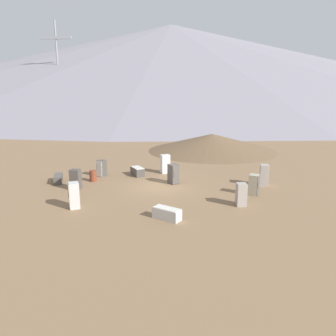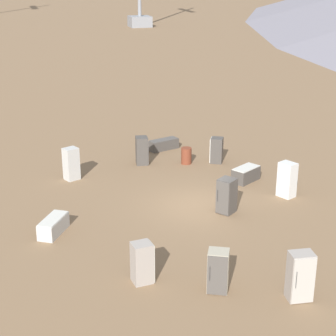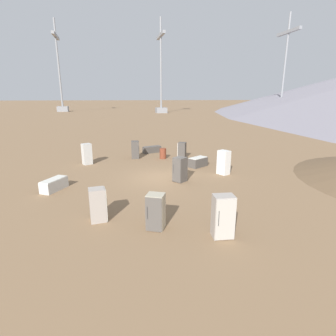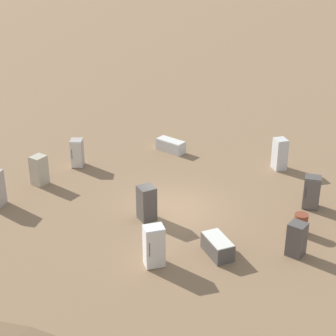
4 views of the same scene
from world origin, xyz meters
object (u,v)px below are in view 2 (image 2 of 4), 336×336
discarded_fridge_4 (227,196)px  rusty_barrel (186,156)px  discarded_fridge_2 (287,180)px  discarded_fridge_10 (300,276)px  discarded_fridge_9 (246,174)px  discarded_fridge_0 (164,144)px  discarded_fridge_5 (53,226)px  discarded_fridge_7 (71,164)px  discarded_fridge_3 (142,151)px  discarded_fridge_8 (218,271)px  discarded_fridge_6 (142,263)px  discarded_fridge_1 (216,150)px

discarded_fridge_4 → rusty_barrel: bearing=-39.5°
discarded_fridge_2 → discarded_fridge_10: size_ratio=1.00×
discarded_fridge_4 → discarded_fridge_9: bearing=-73.0°
discarded_fridge_10 → discarded_fridge_4: bearing=-85.7°
discarded_fridge_0 → discarded_fridge_5: discarded_fridge_5 is taller
discarded_fridge_5 → discarded_fridge_7: discarded_fridge_7 is taller
discarded_fridge_2 → discarded_fridge_3: (6.34, 5.48, -0.07)m
discarded_fridge_8 → rusty_barrel: discarded_fridge_8 is taller
discarded_fridge_6 → discarded_fridge_7: bearing=179.6°
discarded_fridge_8 → rusty_barrel: size_ratio=1.65×
discarded_fridge_5 → discarded_fridge_4: bearing=-149.4°
discarded_fridge_0 → discarded_fridge_1: 3.73m
discarded_fridge_8 → discarded_fridge_10: discarded_fridge_10 is taller
discarded_fridge_0 → discarded_fridge_8: size_ratio=1.27×
discarded_fridge_2 → discarded_fridge_5: (-0.85, 10.96, -0.50)m
discarded_fridge_5 → discarded_fridge_1: bearing=-115.5°
discarded_fridge_4 → discarded_fridge_6: bearing=95.8°
discarded_fridge_6 → discarded_fridge_8: (-1.26, -2.29, 0.00)m
discarded_fridge_6 → rusty_barrel: discarded_fridge_6 is taller
discarded_fridge_1 → discarded_fridge_4: discarded_fridge_4 is taller
discarded_fridge_0 → discarded_fridge_7: discarded_fridge_7 is taller
discarded_fridge_2 → discarded_fridge_7: discarded_fridge_2 is taller
discarded_fridge_7 → discarded_fridge_8: 12.29m
discarded_fridge_8 → discarded_fridge_0: bearing=-73.1°
discarded_fridge_5 → discarded_fridge_9: discarded_fridge_9 is taller
discarded_fridge_9 → discarded_fridge_10: (-10.31, 2.62, 0.48)m
discarded_fridge_10 → discarded_fridge_7: bearing=-59.5°
discarded_fridge_6 → discarded_fridge_9: 10.71m
discarded_fridge_3 → discarded_fridge_6: (-11.81, 2.87, -0.03)m
discarded_fridge_0 → discarded_fridge_3: size_ratio=1.23×
discarded_fridge_4 → rusty_barrel: (6.61, -0.29, -0.34)m
discarded_fridge_0 → discarded_fridge_6: bearing=-37.1°
discarded_fridge_8 → discarded_fridge_1: bearing=-84.7°
discarded_fridge_1 → discarded_fridge_9: size_ratio=0.84×
discarded_fridge_2 → discarded_fridge_8: 9.05m
discarded_fridge_0 → discarded_fridge_5: 11.83m
discarded_fridge_0 → discarded_fridge_2: bearing=5.0°
discarded_fridge_9 → rusty_barrel: (3.35, 2.08, 0.08)m
discarded_fridge_5 → rusty_barrel: rusty_barrel is taller
discarded_fridge_4 → discarded_fridge_7: bearing=8.4°
discarded_fridge_3 → discarded_fridge_8: 13.08m
discarded_fridge_3 → discarded_fridge_5: bearing=-30.0°
discarded_fridge_4 → discarded_fridge_9: (3.26, -2.37, -0.42)m
discarded_fridge_0 → discarded_fridge_4: 9.35m
discarded_fridge_1 → discarded_fridge_7: size_ratio=0.85×
discarded_fridge_10 → discarded_fridge_6: bearing=-21.5°
discarded_fridge_1 → discarded_fridge_7: 8.02m
discarded_fridge_6 → discarded_fridge_3: bearing=159.8°
discarded_fridge_6 → discarded_fridge_10: size_ratio=0.88×
discarded_fridge_1 → discarded_fridge_5: 11.38m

